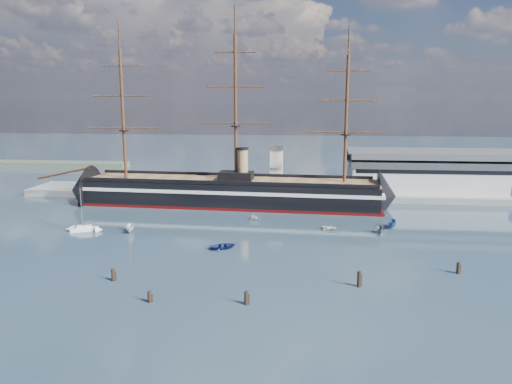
# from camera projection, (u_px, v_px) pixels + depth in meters

# --- Properties ---
(ground) EXTENTS (600.00, 600.00, 0.00)m
(ground) POSITION_uv_depth(u_px,v_px,m) (257.00, 222.00, 130.33)
(ground) COLOR #203545
(ground) RESTS_ON ground
(quay) EXTENTS (180.00, 18.00, 2.00)m
(quay) POSITION_uv_depth(u_px,v_px,m) (298.00, 196.00, 164.53)
(quay) COLOR slate
(quay) RESTS_ON ground
(warehouse) EXTENTS (63.00, 21.00, 11.60)m
(warehouse) POSITION_uv_depth(u_px,v_px,m) (446.00, 173.00, 162.24)
(warehouse) COLOR #B7BABC
(warehouse) RESTS_ON ground
(quay_tower) EXTENTS (5.00, 5.00, 15.00)m
(quay_tower) POSITION_uv_depth(u_px,v_px,m) (276.00, 168.00, 160.45)
(quay_tower) COLOR silver
(quay_tower) RESTS_ON ground
(warship) EXTENTS (113.33, 21.48, 53.94)m
(warship) POSITION_uv_depth(u_px,v_px,m) (224.00, 192.00, 150.30)
(warship) COLOR black
(warship) RESTS_ON ground
(sailboat) EXTENTS (6.88, 4.06, 10.59)m
(sailboat) POSITION_uv_depth(u_px,v_px,m) (84.00, 229.00, 121.48)
(sailboat) COLOR white
(sailboat) RESTS_ON ground
(motorboat_a) EXTENTS (6.09, 3.55, 2.30)m
(motorboat_a) POSITION_uv_depth(u_px,v_px,m) (130.00, 232.00, 120.78)
(motorboat_a) COLOR white
(motorboat_a) RESTS_ON ground
(motorboat_b) EXTENTS (2.93, 3.79, 1.65)m
(motorboat_b) POSITION_uv_depth(u_px,v_px,m) (223.00, 248.00, 107.74)
(motorboat_b) COLOR navy
(motorboat_b) RESTS_ON ground
(motorboat_c) EXTENTS (5.21, 2.14, 2.05)m
(motorboat_c) POSITION_uv_depth(u_px,v_px,m) (380.00, 234.00, 119.29)
(motorboat_c) COLOR slate
(motorboat_c) RESTS_ON ground
(motorboat_d) EXTENTS (5.63, 4.87, 1.93)m
(motorboat_d) POSITION_uv_depth(u_px,v_px,m) (254.00, 220.00, 132.69)
(motorboat_d) COLOR silver
(motorboat_d) RESTS_ON ground
(motorboat_e) EXTENTS (2.06, 3.11, 1.35)m
(motorboat_e) POSITION_uv_depth(u_px,v_px,m) (331.00, 230.00, 122.94)
(motorboat_e) COLOR beige
(motorboat_e) RESTS_ON ground
(motorboat_f) EXTENTS (6.28, 3.24, 2.39)m
(motorboat_f) POSITION_uv_depth(u_px,v_px,m) (392.00, 228.00, 124.78)
(motorboat_f) COLOR #284E8A
(motorboat_f) RESTS_ON ground
(piling_near_left) EXTENTS (0.64, 0.64, 2.96)m
(piling_near_left) POSITION_uv_depth(u_px,v_px,m) (114.00, 281.00, 88.85)
(piling_near_left) COLOR black
(piling_near_left) RESTS_ON ground
(piling_near_mid) EXTENTS (0.64, 0.64, 2.94)m
(piling_near_mid) POSITION_uv_depth(u_px,v_px,m) (246.00, 304.00, 78.70)
(piling_near_mid) COLOR black
(piling_near_mid) RESTS_ON ground
(piling_near_right) EXTENTS (0.64, 0.64, 3.54)m
(piling_near_right) POSITION_uv_depth(u_px,v_px,m) (359.00, 287.00, 85.99)
(piling_near_right) COLOR black
(piling_near_right) RESTS_ON ground
(piling_far_right) EXTENTS (0.64, 0.64, 2.91)m
(piling_far_right) POSITION_uv_depth(u_px,v_px,m) (458.00, 274.00, 92.44)
(piling_far_right) COLOR black
(piling_far_right) RESTS_ON ground
(piling_extra) EXTENTS (0.64, 0.64, 2.62)m
(piling_extra) POSITION_uv_depth(u_px,v_px,m) (150.00, 302.00, 79.52)
(piling_extra) COLOR black
(piling_extra) RESTS_ON ground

